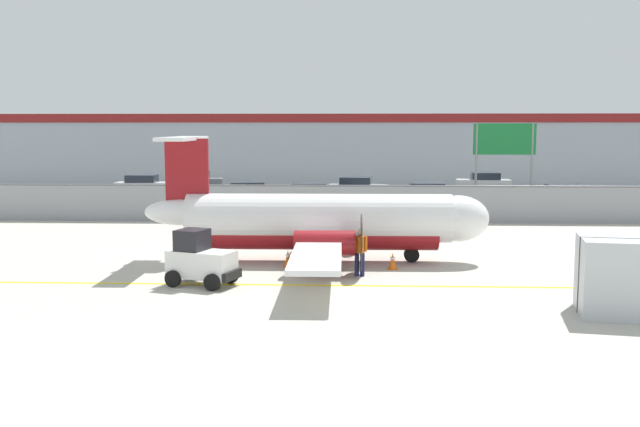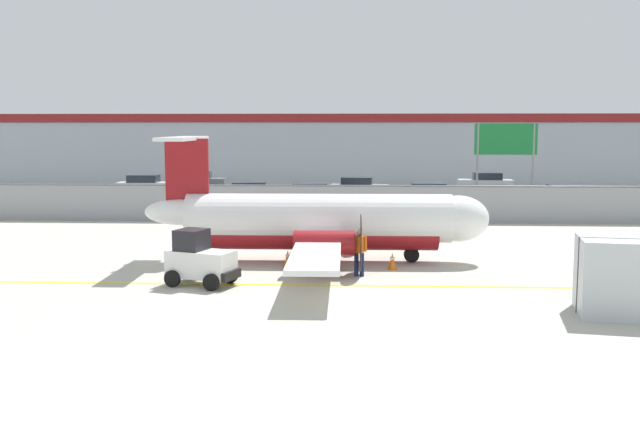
# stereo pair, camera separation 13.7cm
# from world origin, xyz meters

# --- Properties ---
(ground_plane) EXTENTS (140.00, 140.00, 0.01)m
(ground_plane) POSITION_xyz_m (0.00, 2.00, 0.00)
(ground_plane) COLOR #B7B2A3
(perimeter_fence) EXTENTS (98.00, 0.10, 2.10)m
(perimeter_fence) POSITION_xyz_m (0.00, 18.00, 1.12)
(perimeter_fence) COLOR gray
(perimeter_fence) RESTS_ON ground
(parking_lot_strip) EXTENTS (98.00, 17.00, 0.12)m
(parking_lot_strip) POSITION_xyz_m (0.00, 29.50, 0.06)
(parking_lot_strip) COLOR #38383A
(parking_lot_strip) RESTS_ON ground
(background_building) EXTENTS (91.00, 8.10, 6.50)m
(background_building) POSITION_xyz_m (0.00, 47.99, 3.26)
(background_building) COLOR #A8B2BC
(background_building) RESTS_ON ground
(commuter_airplane) EXTENTS (13.57, 16.02, 4.92)m
(commuter_airplane) POSITION_xyz_m (-0.34, 6.24, 1.60)
(commuter_airplane) COLOR white
(commuter_airplane) RESTS_ON ground
(baggage_tug) EXTENTS (2.56, 1.99, 1.88)m
(baggage_tug) POSITION_xyz_m (-4.38, 1.88, 0.86)
(baggage_tug) COLOR silver
(baggage_tug) RESTS_ON ground
(ground_crew_worker) EXTENTS (0.55, 0.40, 1.70)m
(ground_crew_worker) POSITION_xyz_m (0.99, 3.56, 0.95)
(ground_crew_worker) COLOR #191E4C
(ground_crew_worker) RESTS_ON ground
(cargo_container) EXTENTS (2.70, 2.37, 2.20)m
(cargo_container) POSITION_xyz_m (8.38, -1.41, 1.10)
(cargo_container) COLOR #B7BCC1
(cargo_container) RESTS_ON ground
(traffic_cone_near_left) EXTENTS (0.36, 0.36, 0.64)m
(traffic_cone_near_left) POSITION_xyz_m (-1.72, 5.18, 0.31)
(traffic_cone_near_left) COLOR orange
(traffic_cone_near_left) RESTS_ON ground
(traffic_cone_near_right) EXTENTS (0.36, 0.36, 0.64)m
(traffic_cone_near_right) POSITION_xyz_m (-6.56, 7.40, 0.31)
(traffic_cone_near_right) COLOR orange
(traffic_cone_near_right) RESTS_ON ground
(traffic_cone_far_left) EXTENTS (0.36, 0.36, 0.64)m
(traffic_cone_far_left) POSITION_xyz_m (2.25, 4.84, 0.31)
(traffic_cone_far_left) COLOR orange
(traffic_cone_far_left) RESTS_ON ground
(parked_car_0) EXTENTS (4.24, 2.07, 1.58)m
(parked_car_0) POSITION_xyz_m (-15.02, 31.64, 0.89)
(parked_car_0) COLOR silver
(parked_car_0) RESTS_ON parking_lot_strip
(parked_car_1) EXTENTS (4.32, 2.26, 1.58)m
(parked_car_1) POSITION_xyz_m (-11.85, 35.88, 0.89)
(parked_car_1) COLOR slate
(parked_car_1) RESTS_ON parking_lot_strip
(parked_car_2) EXTENTS (4.39, 2.45, 1.58)m
(parked_car_2) POSITION_xyz_m (-6.03, 25.11, 0.89)
(parked_car_2) COLOR black
(parked_car_2) RESTS_ON parking_lot_strip
(parked_car_3) EXTENTS (4.28, 2.17, 1.58)m
(parked_car_3) POSITION_xyz_m (-2.16, 24.25, 0.89)
(parked_car_3) COLOR black
(parked_car_3) RESTS_ON parking_lot_strip
(parked_car_4) EXTENTS (4.34, 2.31, 1.58)m
(parked_car_4) POSITION_xyz_m (1.12, 30.02, 0.89)
(parked_car_4) COLOR gray
(parked_car_4) RESTS_ON parking_lot_strip
(parked_car_5) EXTENTS (4.24, 2.08, 1.58)m
(parked_car_5) POSITION_xyz_m (5.72, 24.79, 0.89)
(parked_car_5) COLOR gray
(parked_car_5) RESTS_ON parking_lot_strip
(parked_car_6) EXTENTS (4.29, 2.19, 1.58)m
(parked_car_6) POSITION_xyz_m (11.25, 35.57, 0.89)
(parked_car_6) COLOR silver
(parked_car_6) RESTS_ON parking_lot_strip
(parked_car_7) EXTENTS (4.27, 2.15, 1.58)m
(parked_car_7) POSITION_xyz_m (14.03, 23.68, 0.89)
(parked_car_7) COLOR black
(parked_car_7) RESTS_ON parking_lot_strip
(highway_sign) EXTENTS (3.60, 0.14, 5.50)m
(highway_sign) POSITION_xyz_m (9.55, 20.33, 4.14)
(highway_sign) COLOR slate
(highway_sign) RESTS_ON ground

